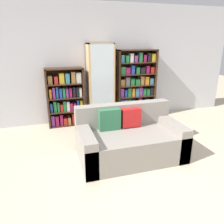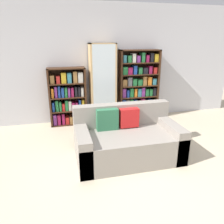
% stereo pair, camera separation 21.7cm
% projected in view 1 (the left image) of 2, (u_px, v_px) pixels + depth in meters
% --- Properties ---
extents(ground_plane, '(16.00, 16.00, 0.00)m').
position_uv_depth(ground_plane, '(155.00, 180.00, 3.11)').
color(ground_plane, beige).
extents(wall_back, '(6.73, 0.06, 2.70)m').
position_uv_depth(wall_back, '(104.00, 64.00, 5.17)').
color(wall_back, silver).
rests_on(wall_back, ground).
extents(couch, '(1.70, 0.95, 0.85)m').
position_uv_depth(couch, '(129.00, 140.00, 3.67)').
color(couch, gray).
rests_on(couch, ground).
extents(bookshelf_left, '(0.83, 0.32, 1.31)m').
position_uv_depth(bookshelf_left, '(66.00, 98.00, 4.95)').
color(bookshelf_left, '#3D2314').
rests_on(bookshelf_left, ground).
extents(display_cabinet, '(0.59, 0.36, 1.83)m').
position_uv_depth(display_cabinet, '(101.00, 84.00, 5.07)').
color(display_cabinet, tan).
rests_on(display_cabinet, ground).
extents(bookshelf_right, '(0.97, 0.32, 1.68)m').
position_uv_depth(bookshelf_right, '(135.00, 86.00, 5.36)').
color(bookshelf_right, '#3D2314').
rests_on(bookshelf_right, ground).
extents(wine_bottle, '(0.07, 0.07, 0.37)m').
position_uv_depth(wine_bottle, '(129.00, 128.00, 4.56)').
color(wine_bottle, '#192333').
rests_on(wine_bottle, ground).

